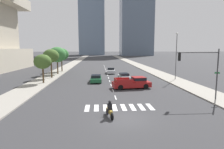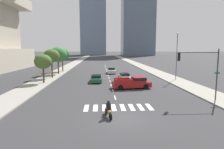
{
  "view_description": "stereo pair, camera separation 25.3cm",
  "coord_description": "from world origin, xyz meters",
  "px_view_note": "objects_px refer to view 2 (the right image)",
  "views": [
    {
      "loc": [
        -2.02,
        -15.62,
        5.79
      ],
      "look_at": [
        0.0,
        13.2,
        2.0
      ],
      "focal_mm": 31.44,
      "sensor_mm": 36.0,
      "label": 1
    },
    {
      "loc": [
        -1.77,
        -15.64,
        5.79
      ],
      "look_at": [
        0.0,
        13.2,
        2.0
      ],
      "focal_mm": 31.44,
      "sensor_mm": 36.0,
      "label": 2
    }
  ],
  "objects_px": {
    "traffic_signal_near": "(202,65)",
    "sedan_silver_0": "(125,77)",
    "motorcycle_lead": "(108,110)",
    "street_lamp_east": "(177,53)",
    "pickup_truck": "(133,83)",
    "sedan_green_2": "(96,79)",
    "street_tree_second": "(52,56)",
    "street_tree_nearest": "(43,62)",
    "sedan_silver_1": "(112,71)",
    "street_tree_third": "(58,55)",
    "street_tree_fourth": "(62,54)"
  },
  "relations": [
    {
      "from": "motorcycle_lead",
      "to": "street_tree_second",
      "type": "bearing_deg",
      "value": 11.49
    },
    {
      "from": "street_tree_fourth",
      "to": "street_tree_nearest",
      "type": "bearing_deg",
      "value": -90.0
    },
    {
      "from": "street_lamp_east",
      "to": "street_tree_nearest",
      "type": "bearing_deg",
      "value": -174.63
    },
    {
      "from": "street_tree_second",
      "to": "street_tree_fourth",
      "type": "relative_size",
      "value": 0.97
    },
    {
      "from": "traffic_signal_near",
      "to": "sedan_green_2",
      "type": "bearing_deg",
      "value": -49.24
    },
    {
      "from": "motorcycle_lead",
      "to": "sedan_silver_0",
      "type": "distance_m",
      "value": 19.82
    },
    {
      "from": "street_tree_second",
      "to": "sedan_green_2",
      "type": "bearing_deg",
      "value": -28.21
    },
    {
      "from": "traffic_signal_near",
      "to": "street_tree_third",
      "type": "xyz_separation_m",
      "value": [
        -20.55,
        24.25,
        0.43
      ]
    },
    {
      "from": "sedan_silver_1",
      "to": "street_tree_second",
      "type": "height_order",
      "value": "street_tree_second"
    },
    {
      "from": "sedan_silver_0",
      "to": "street_tree_fourth",
      "type": "distance_m",
      "value": 20.5
    },
    {
      "from": "sedan_silver_1",
      "to": "street_lamp_east",
      "type": "relative_size",
      "value": 0.57
    },
    {
      "from": "pickup_truck",
      "to": "sedan_silver_0",
      "type": "xyz_separation_m",
      "value": [
        -0.35,
        7.33,
        -0.2
      ]
    },
    {
      "from": "street_tree_second",
      "to": "street_tree_third",
      "type": "distance_m",
      "value": 5.87
    },
    {
      "from": "street_lamp_east",
      "to": "pickup_truck",
      "type": "bearing_deg",
      "value": -142.52
    },
    {
      "from": "sedan_silver_0",
      "to": "street_lamp_east",
      "type": "bearing_deg",
      "value": 83.84
    },
    {
      "from": "sedan_silver_0",
      "to": "traffic_signal_near",
      "type": "height_order",
      "value": "traffic_signal_near"
    },
    {
      "from": "street_tree_third",
      "to": "street_tree_fourth",
      "type": "xyz_separation_m",
      "value": [
        0.0,
        5.2,
        -0.08
      ]
    },
    {
      "from": "street_tree_third",
      "to": "street_lamp_east",
      "type": "bearing_deg",
      "value": -22.19
    },
    {
      "from": "sedan_silver_1",
      "to": "traffic_signal_near",
      "type": "distance_m",
      "value": 27.35
    },
    {
      "from": "street_tree_nearest",
      "to": "motorcycle_lead",
      "type": "bearing_deg",
      "value": -59.2
    },
    {
      "from": "sedan_green_2",
      "to": "street_tree_second",
      "type": "height_order",
      "value": "street_tree_second"
    },
    {
      "from": "motorcycle_lead",
      "to": "sedan_silver_1",
      "type": "relative_size",
      "value": 0.43
    },
    {
      "from": "sedan_green_2",
      "to": "street_tree_second",
      "type": "xyz_separation_m",
      "value": [
        -8.77,
        4.7,
        3.83
      ]
    },
    {
      "from": "sedan_silver_0",
      "to": "street_lamp_east",
      "type": "height_order",
      "value": "street_lamp_east"
    },
    {
      "from": "sedan_silver_1",
      "to": "street_lamp_east",
      "type": "height_order",
      "value": "street_lamp_east"
    },
    {
      "from": "pickup_truck",
      "to": "sedan_silver_1",
      "type": "xyz_separation_m",
      "value": [
        -2.13,
        18.21,
        -0.18
      ]
    },
    {
      "from": "motorcycle_lead",
      "to": "street_tree_second",
      "type": "xyz_separation_m",
      "value": [
        -10.11,
        22.89,
        3.83
      ]
    },
    {
      "from": "motorcycle_lead",
      "to": "street_tree_second",
      "type": "distance_m",
      "value": 25.32
    },
    {
      "from": "pickup_truck",
      "to": "traffic_signal_near",
      "type": "distance_m",
      "value": 10.35
    },
    {
      "from": "street_tree_second",
      "to": "street_tree_third",
      "type": "relative_size",
      "value": 0.92
    },
    {
      "from": "traffic_signal_near",
      "to": "street_tree_nearest",
      "type": "distance_m",
      "value": 24.03
    },
    {
      "from": "street_lamp_east",
      "to": "street_tree_second",
      "type": "xyz_separation_m",
      "value": [
        -23.52,
        3.72,
        -0.6
      ]
    },
    {
      "from": "sedan_silver_0",
      "to": "street_tree_fourth",
      "type": "height_order",
      "value": "street_tree_fourth"
    },
    {
      "from": "sedan_green_2",
      "to": "street_tree_third",
      "type": "height_order",
      "value": "street_tree_third"
    },
    {
      "from": "sedan_green_2",
      "to": "street_tree_third",
      "type": "relative_size",
      "value": 0.78
    },
    {
      "from": "traffic_signal_near",
      "to": "sedan_silver_0",
      "type": "bearing_deg",
      "value": -66.19
    },
    {
      "from": "street_tree_third",
      "to": "sedan_silver_0",
      "type": "bearing_deg",
      "value": -33.72
    },
    {
      "from": "motorcycle_lead",
      "to": "street_tree_nearest",
      "type": "relative_size",
      "value": 0.44
    },
    {
      "from": "motorcycle_lead",
      "to": "sedan_green_2",
      "type": "xyz_separation_m",
      "value": [
        -1.34,
        18.19,
        0.0
      ]
    },
    {
      "from": "sedan_silver_1",
      "to": "street_tree_second",
      "type": "xyz_separation_m",
      "value": [
        -12.18,
        -7.44,
        3.78
      ]
    },
    {
      "from": "sedan_silver_0",
      "to": "street_tree_second",
      "type": "distance_m",
      "value": 14.88
    },
    {
      "from": "sedan_silver_1",
      "to": "street_tree_nearest",
      "type": "bearing_deg",
      "value": -39.27
    },
    {
      "from": "street_lamp_east",
      "to": "street_tree_fourth",
      "type": "height_order",
      "value": "street_lamp_east"
    },
    {
      "from": "motorcycle_lead",
      "to": "street_lamp_east",
      "type": "height_order",
      "value": "street_lamp_east"
    },
    {
      "from": "sedan_silver_0",
      "to": "street_lamp_east",
      "type": "relative_size",
      "value": 0.55
    },
    {
      "from": "pickup_truck",
      "to": "sedan_green_2",
      "type": "bearing_deg",
      "value": 125.13
    },
    {
      "from": "sedan_green_2",
      "to": "traffic_signal_near",
      "type": "relative_size",
      "value": 0.83
    },
    {
      "from": "motorcycle_lead",
      "to": "traffic_signal_near",
      "type": "bearing_deg",
      "value": -78.94
    },
    {
      "from": "sedan_silver_0",
      "to": "street_lamp_east",
      "type": "xyz_separation_m",
      "value": [
        9.55,
        -0.27,
        4.4
      ]
    },
    {
      "from": "pickup_truck",
      "to": "sedan_green_2",
      "type": "height_order",
      "value": "pickup_truck"
    }
  ]
}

